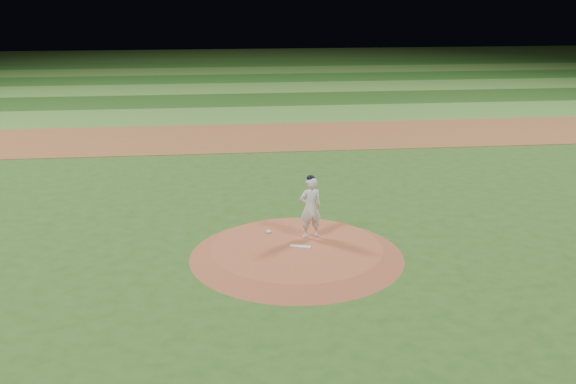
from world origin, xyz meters
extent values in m
plane|color=#29501A|center=(0.00, 0.00, 0.00)|extent=(120.00, 120.00, 0.00)
cube|color=brown|center=(0.00, 14.00, 0.01)|extent=(70.00, 6.00, 0.02)
cube|color=#40762B|center=(0.00, 19.50, 0.01)|extent=(70.00, 5.00, 0.02)
cube|color=#1F4416|center=(0.00, 24.50, 0.01)|extent=(70.00, 5.00, 0.02)
cube|color=#43792C|center=(0.00, 29.50, 0.01)|extent=(70.00, 5.00, 0.02)
cube|color=#204F19|center=(0.00, 34.50, 0.01)|extent=(70.00, 5.00, 0.02)
cube|color=#3E6F28|center=(0.00, 39.50, 0.01)|extent=(70.00, 5.00, 0.02)
cube|color=#204D18|center=(0.00, 44.50, 0.01)|extent=(70.00, 5.00, 0.02)
cone|color=#9A4D2F|center=(0.00, 0.00, 0.12)|extent=(5.50, 5.50, 0.25)
cube|color=silver|center=(0.10, -0.01, 0.26)|extent=(0.55, 0.30, 0.03)
ellipsoid|color=white|center=(-0.63, 1.08, 0.29)|extent=(0.14, 0.14, 0.07)
imported|color=white|center=(0.44, 0.65, 1.08)|extent=(0.68, 0.52, 1.66)
ellipsoid|color=black|center=(0.44, 0.65, 1.89)|extent=(0.22, 0.22, 0.15)
camera|label=1|loc=(-1.93, -15.15, 6.58)|focal=40.00mm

